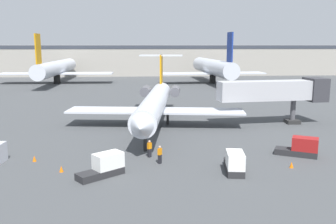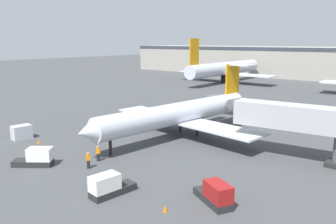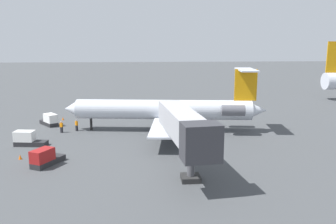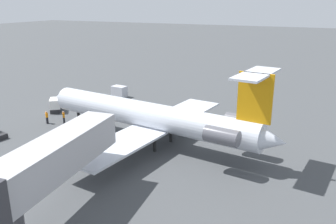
{
  "view_description": "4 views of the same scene",
  "coord_description": "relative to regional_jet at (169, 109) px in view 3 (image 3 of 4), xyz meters",
  "views": [
    {
      "loc": [
        -1.64,
        -48.66,
        10.85
      ],
      "look_at": [
        1.62,
        -1.99,
        2.16
      ],
      "focal_mm": 39.08,
      "sensor_mm": 36.0,
      "label": 1
    },
    {
      "loc": [
        26.42,
        -36.48,
        12.61
      ],
      "look_at": [
        0.46,
        -4.36,
        3.94
      ],
      "focal_mm": 36.26,
      "sensor_mm": 36.0,
      "label": 2
    },
    {
      "loc": [
        49.46,
        -4.79,
        12.7
      ],
      "look_at": [
        -2.99,
        -0.56,
        2.25
      ],
      "focal_mm": 36.71,
      "sensor_mm": 36.0,
      "label": 3
    },
    {
      "loc": [
        32.19,
        16.32,
        15.18
      ],
      "look_at": [
        -1.77,
        0.2,
        3.33
      ],
      "focal_mm": 37.72,
      "sensor_mm": 36.0,
      "label": 4
    }
  ],
  "objects": [
    {
      "name": "ground_plane",
      "position": [
        -0.0,
        0.67,
        -3.3
      ],
      "size": [
        400.0,
        400.0,
        0.1
      ],
      "primitive_type": "cube",
      "color": "#424447"
    },
    {
      "name": "ground_crew_loader",
      "position": [
        -1.05,
        -13.68,
        -2.39
      ],
      "size": [
        0.47,
        0.46,
        1.69
      ],
      "color": "black",
      "rests_on": "ground_plane"
    },
    {
      "name": "cargo_container_uld",
      "position": [
        -15.45,
        -14.53,
        -2.34
      ],
      "size": [
        1.76,
        2.51,
        1.81
      ],
      "color": "silver",
      "rests_on": "ground_plane"
    },
    {
      "name": "traffic_cone_mid",
      "position": [
        -8.74,
        -17.36,
        -2.97
      ],
      "size": [
        0.36,
        0.36,
        0.55
      ],
      "color": "orange",
      "rests_on": "ground_plane"
    },
    {
      "name": "regional_jet",
      "position": [
        0.0,
        0.0,
        0.0
      ],
      "size": [
        23.87,
        29.94,
        9.19
      ],
      "color": "silver",
      "rests_on": "ground_plane"
    },
    {
      "name": "ground_crew_marshaller",
      "position": [
        -0.15,
        -15.69,
        -2.39
      ],
      "size": [
        0.44,
        0.48,
        1.69
      ],
      "color": "black",
      "rests_on": "ground_plane"
    },
    {
      "name": "traffic_cone_near",
      "position": [
        11.52,
        -17.7,
        -2.97
      ],
      "size": [
        0.36,
        0.36,
        0.55
      ],
      "color": "orange",
      "rests_on": "ground_plane"
    },
    {
      "name": "jet_bridge",
      "position": [
        16.98,
        0.24,
        1.35
      ],
      "size": [
        15.31,
        4.5,
        6.29
      ],
      "color": "#ADADB2",
      "rests_on": "ground_plane"
    },
    {
      "name": "baggage_tug_spare",
      "position": [
        13.84,
        -14.33,
        -2.41
      ],
      "size": [
        4.19,
        3.1,
        1.9
      ],
      "color": "#262628",
      "rests_on": "ground_plane"
    },
    {
      "name": "baggage_tug_trailing",
      "position": [
        -4.88,
        -18.54,
        -2.41
      ],
      "size": [
        4.02,
        3.56,
        1.9
      ],
      "color": "#262628",
      "rests_on": "ground_plane"
    },
    {
      "name": "traffic_cone_far",
      "position": [
        -11.9,
        -14.24,
        -2.97
      ],
      "size": [
        0.36,
        0.36,
        0.55
      ],
      "color": "orange",
      "rests_on": "ground_plane"
    },
    {
      "name": "baggage_tug_lead",
      "position": [
        6.13,
        -18.55,
        -2.41
      ],
      "size": [
        1.91,
        4.15,
        1.9
      ],
      "color": "#262628",
      "rests_on": "ground_plane"
    }
  ]
}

